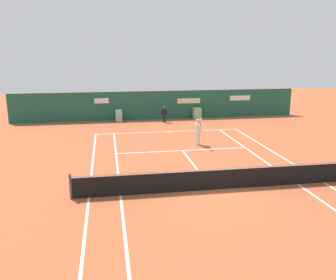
{
  "coord_description": "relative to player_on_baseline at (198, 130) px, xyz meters",
  "views": [
    {
      "loc": [
        -4.4,
        -14.2,
        5.92
      ],
      "look_at": [
        -0.96,
        6.0,
        0.8
      ],
      "focal_mm": 38.56,
      "sensor_mm": 36.0,
      "label": 1
    }
  ],
  "objects": [
    {
      "name": "tennis_ball_mid_court",
      "position": [
        -2.76,
        -4.25,
        -0.97
      ],
      "size": [
        0.07,
        0.07,
        0.07
      ],
      "primitive_type": "sphere",
      "color": "#CCE033",
      "rests_on": "ground_plane"
    },
    {
      "name": "tennis_ball_by_sideline",
      "position": [
        1.68,
        2.86,
        -0.97
      ],
      "size": [
        0.07,
        0.07,
        0.07
      ],
      "primitive_type": "sphere",
      "color": "#CCE033",
      "rests_on": "ground_plane"
    },
    {
      "name": "tennis_net",
      "position": [
        -1.26,
        -7.57,
        -0.49
      ],
      "size": [
        12.1,
        0.1,
        1.07
      ],
      "color": "#4C4C51",
      "rests_on": "ground_plane"
    },
    {
      "name": "ground_plane",
      "position": [
        -1.26,
        -6.99,
        -1.0
      ],
      "size": [
        80.0,
        80.0,
        0.01
      ],
      "color": "#A8512D"
    },
    {
      "name": "player_on_baseline",
      "position": [
        0.0,
        0.0,
        0.0
      ],
      "size": [
        0.52,
        0.84,
        1.88
      ],
      "rotation": [
        0.0,
        0.0,
        3.5
      ],
      "color": "white",
      "rests_on": "ground_plane"
    },
    {
      "name": "sponsor_back_wall",
      "position": [
        -1.24,
        9.4,
        0.19
      ],
      "size": [
        25.0,
        1.02,
        2.47
      ],
      "color": "#1E5642",
      "rests_on": "ground_plane"
    },
    {
      "name": "ball_kid_left_post",
      "position": [
        -0.94,
        7.76,
        -0.22
      ],
      "size": [
        0.45,
        0.21,
        1.35
      ],
      "rotation": [
        0.0,
        0.0,
        3.27
      ],
      "color": "black",
      "rests_on": "ground_plane"
    }
  ]
}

